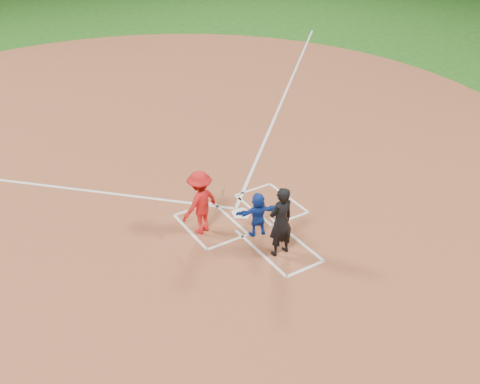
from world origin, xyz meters
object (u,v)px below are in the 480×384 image
home_plate (241,213)px  umpire (281,222)px  catcher (258,214)px  batter_at_plate (200,203)px

home_plate → umpire: (-0.15, -1.96, 0.91)m
umpire → catcher: bearing=-91.7°
batter_at_plate → umpire: bearing=-57.8°
catcher → home_plate: bearing=-84.9°
home_plate → umpire: size_ratio=0.33×
catcher → umpire: (0.00, -0.95, 0.32)m
umpire → batter_at_plate: 2.18m
umpire → batter_at_plate: size_ratio=1.06×
home_plate → batter_at_plate: 1.57m
catcher → umpire: 1.00m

